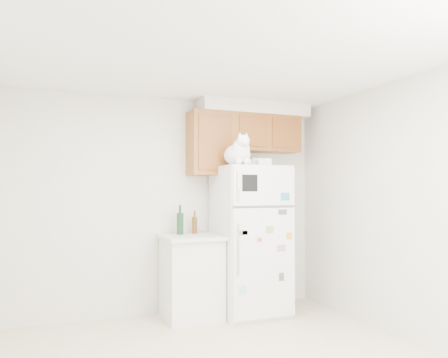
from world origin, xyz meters
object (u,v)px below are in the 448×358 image
bottle_green (180,220)px  cat (239,153)px  bottle_amber (195,222)px  refrigerator (250,240)px  storage_box_back (257,163)px  storage_box_front (265,163)px  base_counter (191,276)px

bottle_green → cat: bearing=-37.6°
bottle_green → bottle_amber: (0.19, 0.05, -0.04)m
refrigerator → storage_box_back: (0.12, 0.06, 0.90)m
storage_box_back → bottle_amber: 1.02m
storage_box_back → refrigerator: bearing=-153.8°
storage_box_back → storage_box_front: size_ratio=1.20×
base_counter → bottle_amber: 0.62m
bottle_amber → storage_box_back: bearing=-15.7°
storage_box_front → bottle_green: storage_box_front is taller
base_counter → bottle_green: (-0.09, 0.14, 0.62)m
refrigerator → cat: (-0.24, -0.21, 0.98)m
storage_box_back → cat: bearing=-142.9°
refrigerator → base_counter: (-0.69, 0.07, -0.39)m
refrigerator → bottle_green: bearing=164.8°
storage_box_back → bottle_amber: bearing=164.7°
base_counter → bottle_amber: (0.10, 0.19, 0.59)m
refrigerator → base_counter: 0.79m
cat → storage_box_front: bearing=17.0°
refrigerator → storage_box_back: bearing=25.8°
cat → bottle_green: bearing=142.4°
cat → storage_box_back: 0.45m
bottle_amber → storage_box_front: bearing=-25.4°
refrigerator → storage_box_front: storage_box_front is taller
refrigerator → storage_box_front: (0.14, -0.09, 0.89)m
refrigerator → storage_box_front: bearing=-32.4°
storage_box_front → storage_box_back: bearing=123.5°
refrigerator → base_counter: refrigerator is taller
base_counter → bottle_amber: size_ratio=3.50×
storage_box_back → base_counter: bearing=179.3°
base_counter → storage_box_back: bearing=-1.1°
storage_box_front → bottle_amber: (-0.74, 0.35, -0.69)m
refrigerator → storage_box_front: 0.91m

